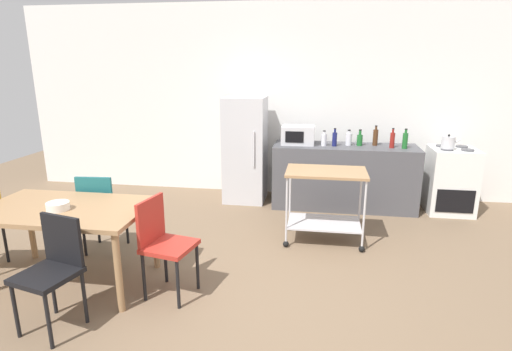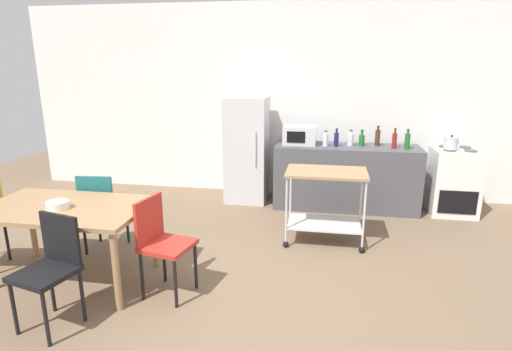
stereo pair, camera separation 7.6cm
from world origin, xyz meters
TOP-DOWN VIEW (x-y plane):
  - ground_plane at (0.00, 0.00)m, footprint 12.00×12.00m
  - back_wall at (0.00, 3.20)m, footprint 8.40×0.12m
  - kitchen_counter at (0.90, 2.60)m, footprint 2.00×0.64m
  - dining_table at (-1.75, 0.03)m, footprint 1.50×0.90m
  - chair_teal at (-1.76, 0.67)m, footprint 0.43×0.43m
  - chair_red at (-0.79, -0.03)m, footprint 0.47×0.47m
  - chair_black at (-1.45, -0.62)m, footprint 0.48×0.48m
  - stove_oven at (2.35, 2.62)m, footprint 0.60×0.61m
  - refrigerator at (-0.55, 2.70)m, footprint 0.60×0.63m
  - kitchen_cart at (0.63, 1.35)m, footprint 0.91×0.57m
  - microwave at (0.23, 2.62)m, footprint 0.46×0.35m
  - bottle_vinegar at (0.60, 2.54)m, footprint 0.08×0.08m
  - bottle_olive_oil at (0.74, 2.55)m, footprint 0.07×0.07m
  - bottle_hot_sauce at (0.94, 2.64)m, footprint 0.08×0.08m
  - bottle_soy_sauce at (1.09, 2.64)m, footprint 0.08×0.08m
  - bottle_sparkling_water at (1.31, 2.69)m, footprint 0.07×0.07m
  - bottle_soda at (1.52, 2.54)m, footprint 0.06×0.06m
  - bottle_sesame_oil at (1.68, 2.52)m, footprint 0.07×0.07m
  - fruit_bowl at (-1.75, -0.05)m, footprint 0.20×0.20m
  - kettle at (2.23, 2.52)m, footprint 0.24×0.17m

SIDE VIEW (x-z plane):
  - ground_plane at x=0.00m, z-range 0.00..0.00m
  - kitchen_counter at x=0.90m, z-range 0.00..0.90m
  - stove_oven at x=2.35m, z-range -0.01..0.91m
  - chair_teal at x=-1.76m, z-range 0.07..0.96m
  - chair_red at x=-0.79m, z-range 0.07..0.96m
  - chair_black at x=-1.45m, z-range 0.07..0.96m
  - kitchen_cart at x=0.63m, z-range 0.15..1.00m
  - dining_table at x=-1.75m, z-range 0.30..1.05m
  - refrigerator at x=-0.55m, z-range 0.00..1.55m
  - fruit_bowl at x=-1.75m, z-range 0.75..0.82m
  - bottle_soy_sauce at x=1.09m, z-range 0.87..1.10m
  - bottle_vinegar at x=0.60m, z-range 0.88..1.10m
  - bottle_hot_sauce at x=0.94m, z-range 0.88..1.10m
  - kettle at x=2.23m, z-range 0.91..1.10m
  - bottle_olive_oil at x=0.74m, z-range 0.88..1.13m
  - bottle_soda at x=1.52m, z-range 0.88..1.15m
  - bottle_sesame_oil at x=1.68m, z-range 0.88..1.15m
  - bottle_sparkling_water at x=1.31m, z-range 0.88..1.16m
  - microwave at x=0.23m, z-range 0.90..1.16m
  - back_wall at x=0.00m, z-range 0.00..2.90m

